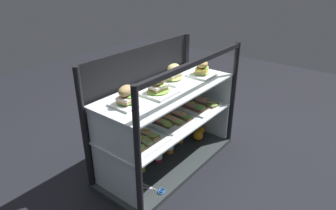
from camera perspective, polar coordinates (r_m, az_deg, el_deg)
ground_plane at (r=2.30m, az=0.00°, el=-11.14°), size 6.00×6.00×0.02m
case_base_deck at (r=2.28m, az=0.00°, el=-10.60°), size 1.12×0.49×0.03m
case_frame at (r=2.11m, az=-2.42°, el=0.46°), size 1.12×0.49×0.85m
riser_lower_tier at (r=2.18m, az=0.00°, el=-6.93°), size 1.05×0.41×0.31m
shelf_lower_glass at (r=2.10m, az=0.00°, el=-3.21°), size 1.06×0.43×0.01m
riser_upper_tier at (r=2.04m, az=0.00°, el=-0.13°), size 1.05×0.41×0.24m
shelf_upper_glass at (r=1.99m, az=0.00°, el=3.10°), size 1.06×0.43×0.01m
plated_roll_sandwich_left_of_center at (r=1.75m, az=-8.02°, el=1.43°), size 0.17×0.17×0.12m
plated_roll_sandwich_mid_left at (r=1.89m, az=-1.87°, el=3.33°), size 0.20×0.20×0.12m
plated_roll_sandwich_near_right_corner at (r=2.09m, az=1.08°, el=5.75°), size 0.18×0.18×0.13m
plated_roll_sandwich_near_left_corner at (r=2.22m, az=6.57°, el=6.71°), size 0.18×0.18×0.12m
open_sandwich_tray_mid_left at (r=1.85m, az=-5.52°, el=-6.68°), size 0.29×0.30×0.06m
open_sandwich_tray_near_right_corner at (r=2.08m, az=0.53°, el=-2.74°), size 0.29×0.30×0.06m
open_sandwich_tray_near_left_corner at (r=2.31m, az=6.00°, el=0.10°), size 0.29×0.30×0.06m
juice_bottle_back_right at (r=2.02m, az=-8.65°, el=-12.26°), size 0.06×0.06×0.25m
juice_bottle_tucked_behind at (r=2.11m, az=-5.37°, el=-10.64°), size 0.07×0.07×0.22m
juice_bottle_front_right_end at (r=2.20m, az=-2.01°, el=-8.91°), size 0.07×0.07×0.22m
juice_bottle_near_post at (r=2.29m, az=0.36°, el=-7.45°), size 0.06×0.06×0.21m
juice_bottle_front_second at (r=2.43m, az=2.29°, el=-5.60°), size 0.06×0.06×0.19m
orange_fruit_beside_bottles at (r=2.48m, az=5.83°, el=-5.85°), size 0.08×0.08×0.08m
orange_fruit_near_left_post at (r=2.57m, az=6.27°, el=-4.91°), size 0.07×0.07×0.07m
kitchen_scissors at (r=1.99m, az=-1.87°, el=-16.17°), size 0.10×0.18×0.01m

